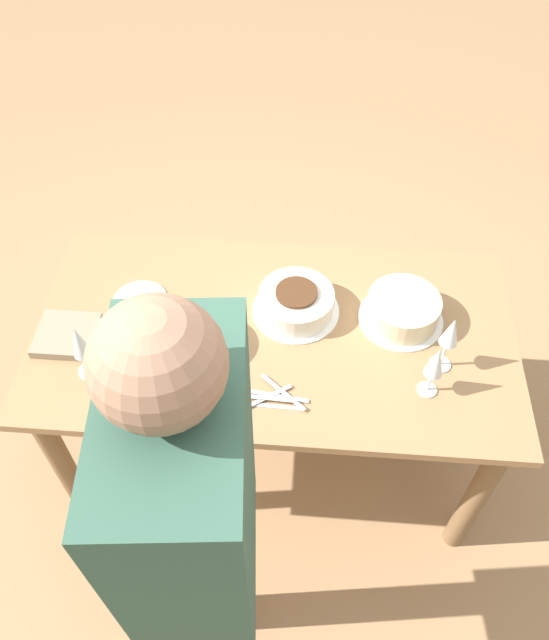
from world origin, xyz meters
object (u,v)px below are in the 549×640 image
object	(u,v)px
cake_front_chocolate	(188,336)
wine_glass_near	(451,334)
wine_glass_extra	(80,344)
cake_back_decorated	(403,310)
person_cutting	(199,531)
wine_glass_far	(436,363)
cake_center_white	(296,302)

from	to	relation	value
cake_front_chocolate	wine_glass_near	world-z (taller)	wine_glass_near
wine_glass_near	wine_glass_extra	size ratio (longest dim) A/B	1.04
wine_glass_near	wine_glass_extra	world-z (taller)	wine_glass_near
cake_front_chocolate	cake_back_decorated	size ratio (longest dim) A/B	0.91
person_cutting	wine_glass_extra	bearing A→B (deg)	32.61
wine_glass_near	person_cutting	world-z (taller)	person_cutting
cake_front_chocolate	wine_glass_extra	world-z (taller)	wine_glass_extra
cake_back_decorated	wine_glass_near	xyz separation A→B (m)	(0.11, -0.17, 0.10)
wine_glass_near	cake_back_decorated	bearing A→B (deg)	122.64
cake_front_chocolate	wine_glass_extra	bearing A→B (deg)	-157.26
cake_back_decorated	wine_glass_far	size ratio (longest dim) A/B	1.37
cake_center_white	cake_front_chocolate	size ratio (longest dim) A/B	1.14
cake_front_chocolate	cake_back_decorated	bearing A→B (deg)	13.52
cake_center_white	cake_back_decorated	world-z (taller)	cake_center_white
wine_glass_extra	wine_glass_near	bearing A→B (deg)	5.67
cake_back_decorated	wine_glass_far	world-z (taller)	wine_glass_far
cake_back_decorated	wine_glass_near	world-z (taller)	wine_glass_near
wine_glass_far	person_cutting	bearing A→B (deg)	-134.21
cake_front_chocolate	cake_back_decorated	world-z (taller)	cake_front_chocolate
wine_glass_near	wine_glass_extra	bearing A→B (deg)	-174.33
wine_glass_extra	person_cutting	bearing A→B (deg)	-51.96
wine_glass_far	wine_glass_extra	size ratio (longest dim) A/B	0.98
cake_center_white	cake_back_decorated	distance (m)	0.33
cake_front_chocolate	wine_glass_near	size ratio (longest dim) A/B	1.17
cake_center_white	wine_glass_near	world-z (taller)	wine_glass_near
cake_front_chocolate	wine_glass_extra	size ratio (longest dim) A/B	1.22
cake_back_decorated	wine_glass_extra	size ratio (longest dim) A/B	1.33
wine_glass_far	wine_glass_extra	distance (m)	0.99
cake_front_chocolate	wine_glass_near	distance (m)	0.77
cake_center_white	wine_glass_near	distance (m)	0.49
wine_glass_far	person_cutting	xyz separation A→B (m)	(-0.55, -0.57, 0.15)
wine_glass_far	person_cutting	world-z (taller)	person_cutting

